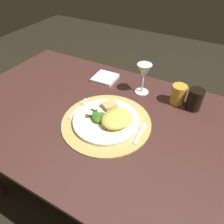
# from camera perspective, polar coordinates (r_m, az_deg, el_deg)

# --- Properties ---
(ground_plane) EXTENTS (6.00, 6.00, 0.00)m
(ground_plane) POSITION_cam_1_polar(r_m,az_deg,el_deg) (1.45, 0.43, -22.99)
(ground_plane) COLOR black
(dining_table) EXTENTS (1.49, 0.81, 0.70)m
(dining_table) POSITION_cam_1_polar(r_m,az_deg,el_deg) (0.99, 0.58, -8.85)
(dining_table) COLOR #452722
(dining_table) RESTS_ON ground
(placemat) EXTENTS (0.38, 0.38, 0.01)m
(placemat) POSITION_cam_1_polar(r_m,az_deg,el_deg) (0.87, -1.59, -2.75)
(placemat) COLOR tan
(placemat) RESTS_ON dining_table
(dinner_plate) EXTENTS (0.28, 0.28, 0.01)m
(dinner_plate) POSITION_cam_1_polar(r_m,az_deg,el_deg) (0.86, -1.61, -2.26)
(dinner_plate) COLOR silver
(dinner_plate) RESTS_ON placemat
(pasta_serving) EXTENTS (0.16, 0.17, 0.04)m
(pasta_serving) POSITION_cam_1_polar(r_m,az_deg,el_deg) (0.82, 1.38, -1.85)
(pasta_serving) COLOR #D6CC55
(pasta_serving) RESTS_ON dinner_plate
(salad_greens) EXTENTS (0.10, 0.09, 0.03)m
(salad_greens) POSITION_cam_1_polar(r_m,az_deg,el_deg) (0.86, -4.29, -1.05)
(salad_greens) COLOR #3C7C1C
(salad_greens) RESTS_ON dinner_plate
(bread_piece) EXTENTS (0.07, 0.07, 0.02)m
(bread_piece) POSITION_cam_1_polar(r_m,az_deg,el_deg) (0.90, -0.74, 1.84)
(bread_piece) COLOR tan
(bread_piece) RESTS_ON dinner_plate
(fork) EXTENTS (0.03, 0.16, 0.00)m
(fork) POSITION_cam_1_polar(r_m,az_deg,el_deg) (0.93, -9.62, 0.75)
(fork) COLOR silver
(fork) RESTS_ON placemat
(spoon) EXTENTS (0.02, 0.12, 0.01)m
(spoon) POSITION_cam_1_polar(r_m,az_deg,el_deg) (0.83, 8.24, -4.95)
(spoon) COLOR silver
(spoon) RESTS_ON placemat
(napkin) EXTENTS (0.12, 0.13, 0.02)m
(napkin) POSITION_cam_1_polar(r_m,az_deg,el_deg) (1.13, -1.96, 9.41)
(napkin) COLOR white
(napkin) RESTS_ON dining_table
(wine_glass) EXTENTS (0.07, 0.07, 0.15)m
(wine_glass) POSITION_cam_1_polar(r_m,az_deg,el_deg) (0.99, 8.81, 10.65)
(wine_glass) COLOR silver
(wine_glass) RESTS_ON dining_table
(amber_tumbler) EXTENTS (0.07, 0.07, 0.09)m
(amber_tumbler) POSITION_cam_1_polar(r_m,az_deg,el_deg) (0.99, 17.88, 4.66)
(amber_tumbler) COLOR gold
(amber_tumbler) RESTS_ON dining_table
(dark_tumbler) EXTENTS (0.07, 0.07, 0.10)m
(dark_tumbler) POSITION_cam_1_polar(r_m,az_deg,el_deg) (0.98, 21.97, 3.23)
(dark_tumbler) COLOR black
(dark_tumbler) RESTS_ON dining_table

